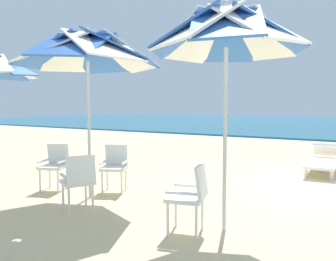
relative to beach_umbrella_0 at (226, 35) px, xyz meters
name	(u,v)px	position (x,y,z in m)	size (l,w,h in m)	color
ground_plane	(334,190)	(0.96, 3.01, -2.44)	(80.00, 80.00, 0.00)	beige
beach_umbrella_0	(226,35)	(0.00, 0.00, 0.00)	(1.96, 1.96, 2.86)	silver
plastic_chair_0	(191,194)	(-0.32, -0.29, -1.95)	(0.56, 0.54, 0.87)	white
beach_umbrella_1	(88,52)	(-2.56, 0.24, 0.04)	(2.50, 2.50, 2.88)	silver
plastic_chair_1	(115,165)	(-2.49, 0.81, -1.95)	(0.59, 0.61, 0.87)	white
plastic_chair_2	(79,179)	(-2.13, -0.43, -1.95)	(0.61, 0.60, 0.87)	white
plastic_chair_3	(55,163)	(-3.54, 0.32, -1.95)	(0.57, 0.60, 0.87)	white
sun_lounger_1	(323,160)	(0.53, 4.80, -2.16)	(0.72, 2.17, 0.62)	white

